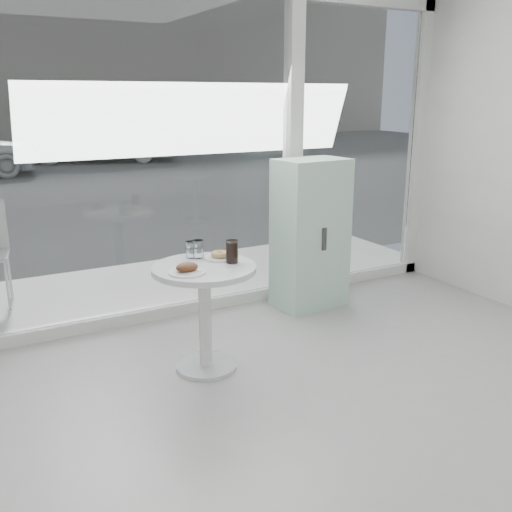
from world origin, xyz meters
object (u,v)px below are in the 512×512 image
main_table (205,296)px  plate_donut (220,256)px  water_tumbler_b (198,250)px  cola_glass (232,252)px  mint_cabinet (310,234)px  plate_fritter (187,269)px  car_silver (99,137)px  water_tumbler_a (191,251)px

main_table → plate_donut: 0.32m
water_tumbler_b → cola_glass: (0.16, -0.23, 0.02)m
mint_cabinet → water_tumbler_b: 1.44m
plate_donut → mint_cabinet: bearing=27.5°
mint_cabinet → cola_glass: size_ratio=8.45×
plate_fritter → plate_donut: 0.39m
car_silver → water_tumbler_a: car_silver is taller
water_tumbler_b → mint_cabinet: bearing=21.7°
main_table → plate_fritter: size_ratio=3.12×
water_tumbler_b → plate_fritter: bearing=-124.0°
car_silver → cola_glass: (-2.43, -13.74, 0.13)m
plate_fritter → cola_glass: (0.36, 0.07, 0.05)m
main_table → mint_cabinet: (1.38, 0.74, 0.13)m
plate_fritter → cola_glass: size_ratio=1.53×
main_table → water_tumbler_b: 0.35m
main_table → mint_cabinet: 1.57m
cola_glass → plate_fritter: bearing=-168.8°
water_tumbler_a → water_tumbler_b: size_ratio=0.92×
mint_cabinet → water_tumbler_a: bearing=-164.3°
mint_cabinet → car_silver: 13.04m
plate_donut → cola_glass: (0.03, -0.13, 0.06)m
water_tumbler_b → water_tumbler_a: bearing=149.7°
plate_donut → cola_glass: size_ratio=1.35×
main_table → mint_cabinet: bearing=28.2°
water_tumbler_a → water_tumbler_b: water_tumbler_b is taller
mint_cabinet → plate_fritter: 1.75m
main_table → water_tumbler_a: bearing=89.5°
water_tumbler_b → car_silver: bearing=79.1°
plate_donut → cola_glass: 0.15m
plate_fritter → cola_glass: 0.37m
plate_donut → water_tumbler_a: (-0.17, 0.12, 0.03)m
water_tumbler_a → cola_glass: bearing=-51.5°
plate_fritter → water_tumbler_b: (0.20, 0.30, 0.03)m
plate_donut → water_tumbler_a: bearing=144.6°
car_silver → main_table: bearing=-173.2°
plate_fritter → plate_donut: size_ratio=1.13×
plate_fritter → water_tumbler_b: 0.37m
plate_fritter → water_tumbler_b: bearing=56.0°
water_tumbler_a → cola_glass: (0.20, -0.26, 0.02)m
plate_fritter → mint_cabinet: bearing=28.5°
main_table → plate_donut: (0.17, 0.11, 0.24)m
plate_fritter → main_table: bearing=31.3°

